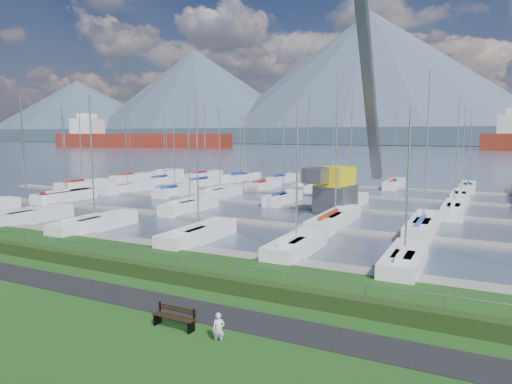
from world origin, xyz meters
The scene contains 12 objects.
path centered at (0.00, -3.00, 0.01)m, with size 160.00×2.00×0.04m, color black.
water centered at (0.00, 260.00, -0.40)m, with size 800.00×540.00×0.20m, color #424D61.
hedge centered at (0.00, -0.40, 0.35)m, with size 80.00×0.70×0.70m, color #203312.
fence centered at (0.00, 0.00, 1.20)m, with size 0.04×0.04×80.00m, color gray.
foothill centered at (0.00, 330.00, 6.00)m, with size 900.00×80.00×12.00m, color #3A4955.
mountains centered at (7.35, 404.62, 46.68)m, with size 1190.00×360.00×115.00m.
docks centered at (0.00, 26.00, -0.22)m, with size 90.00×41.60×0.25m.
bench_right centered at (4.89, -4.76, 0.42)m, with size 1.81×0.47×0.85m.
person centered at (6.96, -4.97, 0.59)m, with size 0.43×0.28×1.17m, color silver.
crane centered at (3.06, 24.99, 5.33)m, with size 4.79×13.39×22.35m.
cargo_ship_west centered at (-161.48, 183.57, 3.53)m, with size 102.25×37.17×21.50m.
sailboat_fleet centered at (0.38, 30.29, 5.37)m, with size 74.86×49.66×13.66m.
Camera 1 is at (14.98, -18.14, 7.29)m, focal length 32.00 mm.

